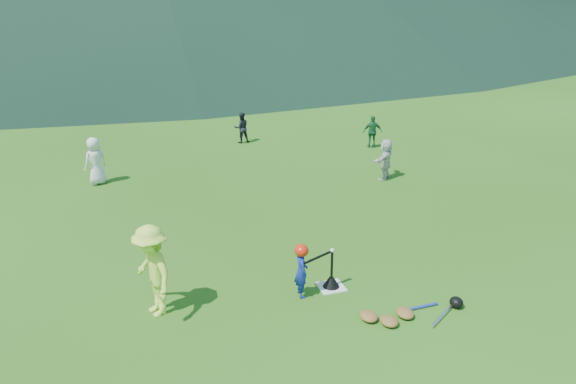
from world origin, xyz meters
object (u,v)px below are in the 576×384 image
(adult_coach, at_px, (152,271))
(fielder_b, at_px, (242,128))
(fielder_a, at_px, (95,161))
(batter_child, at_px, (301,271))
(home_plate, at_px, (331,287))
(fielder_c, at_px, (372,132))
(batting_tee, at_px, (331,281))
(equipment_pile, at_px, (406,313))
(fielder_d, at_px, (386,159))

(adult_coach, bearing_deg, fielder_b, 140.69)
(fielder_a, bearing_deg, batter_child, 85.68)
(home_plate, height_order, fielder_c, fielder_c)
(home_plate, bearing_deg, batting_tee, 0.00)
(fielder_b, xyz_separation_m, equipment_pile, (0.15, -10.71, -0.44))
(adult_coach, xyz_separation_m, fielder_a, (-0.87, 6.71, -0.15))
(home_plate, height_order, adult_coach, adult_coach)
(home_plate, relative_size, batting_tee, 0.66)
(batter_child, xyz_separation_m, fielder_c, (5.10, 7.72, 0.04))
(batter_child, distance_m, fielder_d, 6.43)
(home_plate, distance_m, adult_coach, 3.15)
(adult_coach, distance_m, equipment_pile, 4.15)
(fielder_b, height_order, equipment_pile, fielder_b)
(fielder_b, bearing_deg, fielder_c, 153.35)
(home_plate, bearing_deg, batter_child, -172.18)
(home_plate, xyz_separation_m, fielder_b, (0.65, 9.47, 0.49))
(fielder_c, xyz_separation_m, batting_tee, (-4.50, -7.64, -0.39))
(fielder_a, xyz_separation_m, equipment_pile, (4.72, -8.09, -0.57))
(fielder_b, bearing_deg, equipment_pile, 89.66)
(fielder_c, bearing_deg, batting_tee, 75.28)
(fielder_d, relative_size, equipment_pile, 0.62)
(fielder_d, bearing_deg, adult_coach, -5.93)
(adult_coach, height_order, fielder_a, adult_coach)
(home_plate, xyz_separation_m, fielder_d, (3.53, 4.85, 0.55))
(fielder_c, distance_m, equipment_pile, 9.62)
(fielder_a, height_order, fielder_c, fielder_a)
(batter_child, relative_size, fielder_a, 0.75)
(adult_coach, distance_m, fielder_d, 8.09)
(fielder_b, distance_m, fielder_d, 5.45)
(batter_child, bearing_deg, equipment_pile, -127.14)
(fielder_b, bearing_deg, adult_coach, 67.23)
(adult_coach, distance_m, batting_tee, 3.12)
(fielder_a, height_order, fielder_d, fielder_a)
(home_plate, bearing_deg, adult_coach, 177.36)
(batter_child, height_order, fielder_b, fielder_b)
(fielder_a, xyz_separation_m, batting_tee, (3.91, -6.85, -0.50))
(batter_child, distance_m, batting_tee, 0.70)
(fielder_b, bearing_deg, fielder_d, 120.74)
(home_plate, xyz_separation_m, batter_child, (-0.60, -0.08, 0.47))
(fielder_d, bearing_deg, equipment_pile, 24.33)
(batter_child, height_order, adult_coach, adult_coach)
(batting_tee, bearing_deg, equipment_pile, -57.02)
(batting_tee, relative_size, equipment_pile, 0.38)
(batter_child, relative_size, fielder_b, 0.94)
(home_plate, bearing_deg, equipment_pile, -57.02)
(equipment_pile, bearing_deg, batter_child, 140.53)
(batter_child, bearing_deg, fielder_d, -37.60)
(home_plate, xyz_separation_m, fielder_a, (-3.91, 6.85, 0.62))
(batter_child, xyz_separation_m, fielder_b, (1.25, 9.56, 0.03))
(batter_child, distance_m, fielder_b, 9.64)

